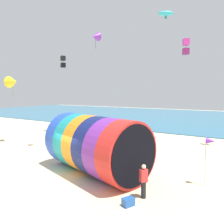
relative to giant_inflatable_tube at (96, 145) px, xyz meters
The scene contains 13 objects.
ground_plane 2.83m from the giant_inflatable_tube, 125.47° to the right, with size 120.00×120.00×0.00m, color beige.
sea 35.57m from the giant_inflatable_tube, 92.03° to the left, with size 120.00×40.00×0.10m, color teal.
giant_inflatable_tube is the anchor object (origin of this frame).
kite_handler 4.33m from the giant_inflatable_tube, 21.01° to the right, with size 0.39×0.42×1.66m.
kite_magenta_box 15.08m from the giant_inflatable_tube, 79.11° to the left, with size 0.80×0.80×1.69m.
kite_black_box 16.36m from the giant_inflatable_tube, 141.60° to the left, with size 0.71×0.71×1.49m.
kite_cyan_parafoil 9.09m from the giant_inflatable_tube, 32.51° to the left, with size 0.99×0.77×0.49m.
kite_yellow_delta 12.64m from the giant_inflatable_tube, 168.92° to the left, with size 1.20×1.17×2.13m.
kite_purple_delta 15.94m from the giant_inflatable_tube, 125.80° to the left, with size 1.10×1.25×1.94m.
bystander_near_water 4.76m from the giant_inflatable_tube, 83.97° to the left, with size 0.36×0.42×1.77m.
bystander_mid_beach 11.03m from the giant_inflatable_tube, 149.33° to the left, with size 0.24×0.36×1.62m.
beach_flag 6.63m from the giant_inflatable_tube, 13.71° to the left, with size 0.47×0.36×2.69m.
cooler_box 4.75m from the giant_inflatable_tube, 35.02° to the right, with size 0.52×0.36×0.36m, color #2659B2.
Camera 1 is at (9.23, -9.19, 5.05)m, focal length 35.00 mm.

